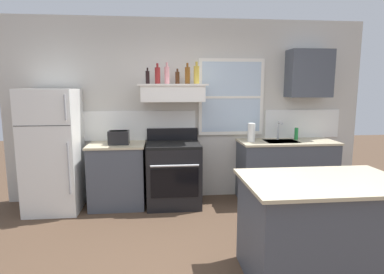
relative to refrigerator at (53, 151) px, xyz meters
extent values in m
cube|color=beige|center=(1.90, 0.39, 0.51)|extent=(5.40, 0.06, 2.70)
cube|color=white|center=(0.75, 0.35, 0.29)|extent=(2.50, 0.02, 0.44)
cube|color=white|center=(3.70, 0.35, 0.29)|extent=(1.20, 0.02, 0.44)
cube|color=white|center=(2.55, 0.34, 0.71)|extent=(1.00, 0.04, 1.15)
cube|color=silver|center=(2.55, 0.33, 0.71)|extent=(0.90, 0.01, 1.05)
cube|color=white|center=(2.55, 0.32, 0.71)|extent=(0.90, 0.02, 0.04)
cube|color=white|center=(0.00, 0.00, 0.00)|extent=(0.70, 0.68, 1.68)
cube|color=#333333|center=(0.00, -0.34, 0.38)|extent=(0.69, 0.00, 0.01)
cylinder|color=#A5A8AD|center=(0.30, -0.37, -0.17)|extent=(0.02, 0.02, 0.67)
cylinder|color=#A5A8AD|center=(0.30, -0.37, 0.61)|extent=(0.02, 0.02, 0.32)
cube|color=#474C56|center=(0.85, 0.06, -0.40)|extent=(0.76, 0.60, 0.88)
cube|color=#C6B793|center=(0.85, 0.06, 0.06)|extent=(0.79, 0.63, 0.03)
cube|color=black|center=(0.89, 0.02, 0.17)|extent=(0.28, 0.20, 0.19)
cube|color=black|center=(0.89, 0.02, 0.25)|extent=(0.24, 0.16, 0.01)
cube|color=black|center=(0.74, 0.02, 0.20)|extent=(0.02, 0.03, 0.02)
cube|color=black|center=(1.65, 0.02, -0.40)|extent=(0.76, 0.64, 0.87)
cube|color=black|center=(1.65, 0.02, 0.05)|extent=(0.76, 0.64, 0.04)
cube|color=black|center=(1.65, 0.31, 0.16)|extent=(0.76, 0.06, 0.18)
cube|color=black|center=(1.65, -0.30, -0.42)|extent=(0.65, 0.01, 0.40)
cylinder|color=silver|center=(1.65, -0.34, -0.17)|extent=(0.65, 0.03, 0.03)
cube|color=white|center=(1.65, 0.12, 0.77)|extent=(0.88, 0.48, 0.22)
cube|color=#262628|center=(1.65, -0.10, 0.69)|extent=(0.75, 0.02, 0.04)
cube|color=white|center=(1.65, 0.12, 0.89)|extent=(0.96, 0.52, 0.02)
cylinder|color=black|center=(1.30, 0.15, 1.00)|extent=(0.06, 0.06, 0.18)
cylinder|color=black|center=(1.30, 0.15, 1.11)|extent=(0.02, 0.02, 0.05)
cylinder|color=maroon|center=(1.44, 0.12, 1.02)|extent=(0.07, 0.07, 0.23)
cylinder|color=maroon|center=(1.44, 0.12, 1.16)|extent=(0.03, 0.03, 0.06)
cylinder|color=#C67F84|center=(1.57, 0.14, 1.02)|extent=(0.07, 0.07, 0.24)
cylinder|color=#C67F84|center=(1.57, 0.14, 1.17)|extent=(0.03, 0.03, 0.06)
cylinder|color=#381E0F|center=(1.72, 0.17, 0.99)|extent=(0.06, 0.06, 0.17)
cylinder|color=#381E0F|center=(1.72, 0.17, 1.10)|extent=(0.03, 0.03, 0.04)
cylinder|color=brown|center=(1.86, 0.12, 1.02)|extent=(0.07, 0.07, 0.23)
cylinder|color=brown|center=(1.86, 0.12, 1.17)|extent=(0.03, 0.03, 0.06)
cylinder|color=#B29333|center=(1.99, 0.10, 1.03)|extent=(0.08, 0.08, 0.25)
cylinder|color=#B29333|center=(1.99, 0.10, 1.18)|extent=(0.03, 0.03, 0.06)
cube|color=#474C56|center=(3.35, 0.06, -0.40)|extent=(1.40, 0.60, 0.88)
cube|color=#C6B793|center=(3.35, 0.06, 0.06)|extent=(1.43, 0.63, 0.03)
cube|color=#B7BABC|center=(3.25, 0.04, 0.06)|extent=(0.48, 0.36, 0.01)
cylinder|color=silver|center=(3.25, 0.18, 0.21)|extent=(0.03, 0.03, 0.28)
cylinder|color=silver|center=(3.25, 0.10, 0.33)|extent=(0.02, 0.16, 0.02)
cylinder|color=white|center=(2.80, 0.06, 0.21)|extent=(0.11, 0.11, 0.27)
cylinder|color=#268C3F|center=(3.53, 0.16, 0.16)|extent=(0.06, 0.06, 0.18)
cube|color=#474C56|center=(2.87, -1.92, -0.40)|extent=(1.32, 0.82, 0.88)
cube|color=#C6B793|center=(2.87, -1.92, 0.06)|extent=(1.40, 0.90, 0.03)
cube|color=#474C56|center=(3.70, 0.20, 1.06)|extent=(0.64, 0.32, 0.70)
camera|label=1|loc=(1.46, -4.46, 0.86)|focal=29.85mm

